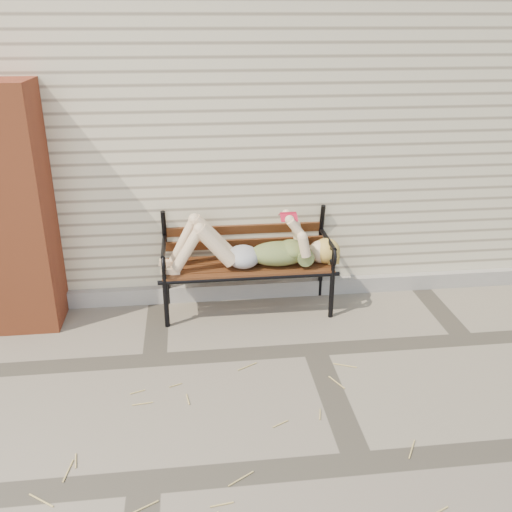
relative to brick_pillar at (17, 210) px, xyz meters
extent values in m
plane|color=#786E5C|center=(2.30, -0.75, -1.00)|extent=(80.00, 80.00, 0.00)
cube|color=beige|center=(2.30, 2.25, 0.50)|extent=(8.00, 4.00, 3.00)
cube|color=#A8A398|center=(2.30, 0.22, -0.93)|extent=(8.00, 0.10, 0.15)
cube|color=#AA4A26|center=(0.00, 0.00, 0.00)|extent=(0.50, 0.50, 2.00)
cylinder|color=black|center=(1.14, -0.24, -0.79)|extent=(0.04, 0.04, 0.43)
cylinder|color=black|center=(1.14, 0.19, -0.79)|extent=(0.04, 0.04, 0.43)
cylinder|color=black|center=(2.55, -0.24, -0.79)|extent=(0.04, 0.04, 0.43)
cylinder|color=black|center=(2.55, 0.19, -0.79)|extent=(0.04, 0.04, 0.43)
cube|color=#5B3017|center=(1.84, -0.03, -0.57)|extent=(1.45, 0.47, 0.03)
cylinder|color=black|center=(1.84, -0.24, -0.59)|extent=(1.53, 0.04, 0.04)
cylinder|color=black|center=(1.84, 0.19, -0.59)|extent=(1.53, 0.04, 0.04)
torus|color=black|center=(1.84, 0.29, -0.09)|extent=(0.26, 0.03, 0.26)
ellipsoid|color=#093B42|center=(2.11, -0.06, -0.46)|extent=(0.52, 0.30, 0.20)
ellipsoid|color=#093B42|center=(2.23, -0.06, -0.42)|extent=(0.25, 0.29, 0.15)
ellipsoid|color=#A3A4A8|center=(1.81, -0.06, -0.47)|extent=(0.29, 0.32, 0.18)
sphere|color=beige|center=(2.48, -0.06, -0.46)|extent=(0.21, 0.21, 0.21)
ellipsoid|color=tan|center=(2.53, -0.06, -0.45)|extent=(0.24, 0.24, 0.22)
cube|color=#B4142D|center=(2.19, -0.06, -0.09)|extent=(0.13, 0.02, 0.02)
cube|color=beige|center=(2.19, -0.10, -0.12)|extent=(0.13, 0.08, 0.05)
cube|color=beige|center=(2.19, -0.02, -0.12)|extent=(0.13, 0.08, 0.05)
cube|color=#B4142D|center=(2.19, -0.10, -0.12)|extent=(0.14, 0.09, 0.05)
cube|color=#B4142D|center=(2.19, -0.01, -0.12)|extent=(0.14, 0.09, 0.05)
cylinder|color=tan|center=(0.33, -1.60, -0.99)|extent=(0.04, 0.10, 0.01)
cylinder|color=tan|center=(1.72, -2.11, -0.99)|extent=(0.01, 0.19, 0.01)
cylinder|color=tan|center=(0.53, -1.33, -0.99)|extent=(0.12, 0.15, 0.01)
cylinder|color=tan|center=(1.08, -1.84, -0.99)|extent=(0.19, 0.07, 0.01)
cylinder|color=tan|center=(0.28, -1.19, -0.99)|extent=(0.12, 0.01, 0.01)
cylinder|color=tan|center=(1.30, -1.61, -0.99)|extent=(0.19, 0.04, 0.01)
cylinder|color=tan|center=(0.56, -1.62, -0.99)|extent=(0.03, 0.11, 0.01)
cylinder|color=tan|center=(1.09, -1.54, -0.99)|extent=(0.09, 0.06, 0.01)
cylinder|color=tan|center=(0.55, -1.97, -0.99)|extent=(0.03, 0.12, 0.01)
cylinder|color=tan|center=(2.02, -1.17, -0.99)|extent=(0.09, 0.04, 0.01)
cylinder|color=tan|center=(2.47, -1.43, -0.99)|extent=(0.12, 0.13, 0.01)
cylinder|color=tan|center=(1.39, -0.97, -0.99)|extent=(0.17, 0.11, 0.01)
cylinder|color=tan|center=(1.34, -1.66, -0.99)|extent=(0.13, 0.05, 0.01)
cylinder|color=tan|center=(2.30, -2.00, -0.99)|extent=(0.17, 0.04, 0.01)
cylinder|color=tan|center=(1.02, -1.67, -0.99)|extent=(0.04, 0.11, 0.01)
camera|label=1|loc=(1.38, -4.52, 1.43)|focal=40.00mm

